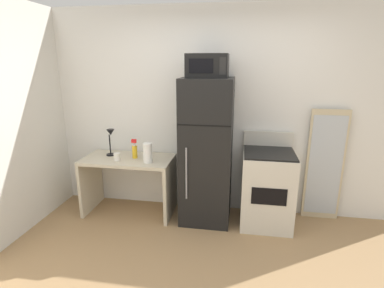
# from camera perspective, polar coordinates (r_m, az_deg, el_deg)

# --- Properties ---
(wall_back_white) EXTENTS (5.00, 0.10, 2.60)m
(wall_back_white) POSITION_cam_1_polar(r_m,az_deg,el_deg) (3.85, 5.15, 5.94)
(wall_back_white) COLOR white
(wall_back_white) RESTS_ON ground
(desk) EXTENTS (1.14, 0.59, 0.75)m
(desk) POSITION_cam_1_polar(r_m,az_deg,el_deg) (3.97, -11.95, -5.76)
(desk) COLOR beige
(desk) RESTS_ON ground
(desk_lamp) EXTENTS (0.14, 0.12, 0.35)m
(desk_lamp) POSITION_cam_1_polar(r_m,az_deg,el_deg) (3.97, -15.31, 1.14)
(desk_lamp) COLOR black
(desk_lamp) RESTS_ON desk
(paper_towel_roll) EXTENTS (0.11, 0.11, 0.24)m
(paper_towel_roll) POSITION_cam_1_polar(r_m,az_deg,el_deg) (3.65, -8.47, -1.68)
(paper_towel_roll) COLOR white
(paper_towel_roll) RESTS_ON desk
(coffee_mug) EXTENTS (0.08, 0.08, 0.09)m
(coffee_mug) POSITION_cam_1_polar(r_m,az_deg,el_deg) (3.81, -14.15, -2.40)
(coffee_mug) COLOR white
(coffee_mug) RESTS_ON desk
(spray_bottle) EXTENTS (0.06, 0.06, 0.25)m
(spray_bottle) POSITION_cam_1_polar(r_m,az_deg,el_deg) (3.84, -10.91, -1.24)
(spray_bottle) COLOR yellow
(spray_bottle) RESTS_ON desk
(refrigerator) EXTENTS (0.60, 0.61, 1.76)m
(refrigerator) POSITION_cam_1_polar(r_m,az_deg,el_deg) (3.61, 2.81, -1.53)
(refrigerator) COLOR black
(refrigerator) RESTS_ON ground
(microwave) EXTENTS (0.46, 0.35, 0.26)m
(microwave) POSITION_cam_1_polar(r_m,az_deg,el_deg) (3.43, 3.00, 14.73)
(microwave) COLOR black
(microwave) RESTS_ON refrigerator
(oven_range) EXTENTS (0.60, 0.61, 1.10)m
(oven_range) POSITION_cam_1_polar(r_m,az_deg,el_deg) (3.74, 14.12, -8.14)
(oven_range) COLOR beige
(oven_range) RESTS_ON ground
(leaning_mirror) EXTENTS (0.44, 0.03, 1.40)m
(leaning_mirror) POSITION_cam_1_polar(r_m,az_deg,el_deg) (4.02, 24.04, -3.83)
(leaning_mirror) COLOR #C6B793
(leaning_mirror) RESTS_ON ground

